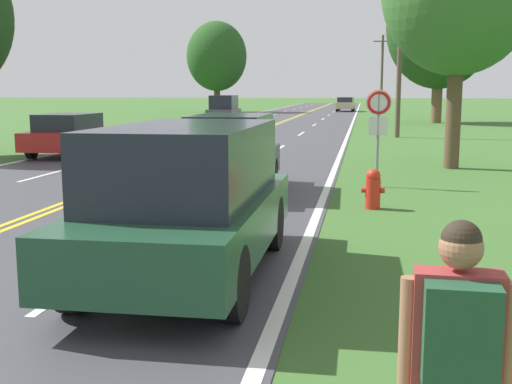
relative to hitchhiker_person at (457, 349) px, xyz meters
The scene contains 12 objects.
hitchhiker_person is the anchor object (origin of this frame).
fire_hydrant 9.47m from the hitchhiker_person, 91.70° to the left, with size 0.45×0.29×0.79m.
traffic_sign 12.42m from the hitchhiker_person, 90.72° to the left, with size 0.60×0.10×2.31m.
utility_pole_midground 29.48m from the hitchhiker_person, 87.80° to the left, with size 1.80×0.24×7.26m.
utility_pole_far 62.39m from the hitchhiker_person, 88.99° to the left, with size 1.80×0.24×7.67m.
tree_mid_treeline 67.06m from the hitchhiker_person, 104.01° to the left, with size 6.39×6.39×9.58m.
tree_right_cluster 45.01m from the hitchhiker_person, 84.13° to the left, with size 7.41×7.41×10.92m.
car_dark_green_suv_nearest 5.10m from the hitchhiker_person, 120.42° to the left, with size 1.94×4.83×1.88m.
car_black_van_approaching 11.46m from the hitchhiker_person, 107.32° to the left, with size 1.87×4.06×1.76m.
car_red_sedan_mid_near 21.28m from the hitchhiker_person, 120.54° to the left, with size 1.86×4.56×1.48m.
car_dark_grey_van_mid_far 42.29m from the hitchhiker_person, 103.96° to the left, with size 1.97×4.32×1.96m.
car_champagne_suv_receding 69.07m from the hitchhiker_person, 92.13° to the left, with size 2.03×4.77×1.56m.
Camera 1 is at (5.94, 0.24, 2.29)m, focal length 45.00 mm.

